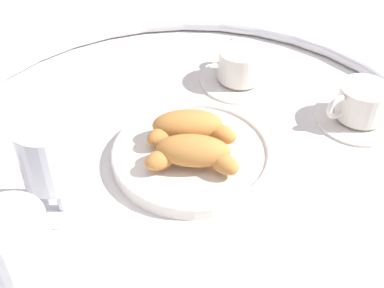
{
  "coord_description": "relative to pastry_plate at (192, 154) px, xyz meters",
  "views": [
    {
      "loc": [
        0.01,
        0.55,
        0.5
      ],
      "look_at": [
        -0.01,
        0.01,
        0.03
      ],
      "focal_mm": 48.37,
      "sensor_mm": 36.0,
      "label": 1
    }
  ],
  "objects": [
    {
      "name": "ground_plane",
      "position": [
        0.01,
        -0.01,
        -0.01
      ],
      "size": [
        2.2,
        2.2,
        0.0
      ],
      "primitive_type": "plane",
      "color": "silver"
    },
    {
      "name": "table_chrome_rim",
      "position": [
        0.01,
        -0.01,
        0.0
      ],
      "size": [
        0.77,
        0.77,
        0.02
      ],
      "primitive_type": "torus",
      "color": "silver",
      "rests_on": "ground_plane"
    },
    {
      "name": "pastry_plate",
      "position": [
        0.0,
        0.0,
        0.0
      ],
      "size": [
        0.23,
        0.23,
        0.02
      ],
      "color": "silver",
      "rests_on": "ground_plane"
    },
    {
      "name": "croissant_large",
      "position": [
        0.0,
        -0.02,
        0.03
      ],
      "size": [
        0.14,
        0.06,
        0.04
      ],
      "color": "#BC7A38",
      "rests_on": "pastry_plate"
    },
    {
      "name": "croissant_small",
      "position": [
        -0.0,
        0.03,
        0.03
      ],
      "size": [
        0.14,
        0.07,
        0.04
      ],
      "color": "#BC7A38",
      "rests_on": "pastry_plate"
    },
    {
      "name": "coffee_cup_near",
      "position": [
        -0.26,
        -0.08,
        0.02
      ],
      "size": [
        0.14,
        0.14,
        0.06
      ],
      "color": "silver",
      "rests_on": "ground_plane"
    },
    {
      "name": "coffee_cup_far",
      "position": [
        -0.09,
        -0.2,
        0.02
      ],
      "size": [
        0.14,
        0.14,
        0.06
      ],
      "color": "silver",
      "rests_on": "ground_plane"
    },
    {
      "name": "juice_glass_left",
      "position": [
        0.18,
        0.23,
        0.08
      ],
      "size": [
        0.08,
        0.08,
        0.14
      ],
      "color": "white",
      "rests_on": "ground_plane"
    },
    {
      "name": "juice_glass_right",
      "position": [
        0.17,
        0.09,
        0.08
      ],
      "size": [
        0.08,
        0.08,
        0.14
      ],
      "color": "white",
      "rests_on": "ground_plane"
    }
  ]
}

